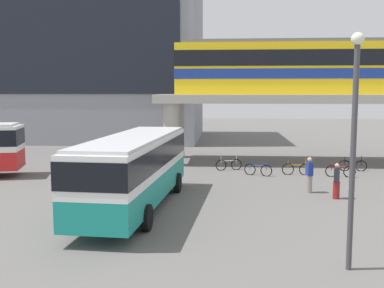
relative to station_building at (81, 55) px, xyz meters
The scene contains 13 objects.
ground_plane 25.95m from the station_building, 60.23° to the right, with size 120.00×120.00×0.00m, color #605E5B.
station_building is the anchor object (origin of this frame).
elevated_platform 30.38m from the station_building, 33.23° to the right, with size 28.28×5.63×4.93m.
train 30.13m from the station_building, 33.14° to the right, with size 25.79×2.96×3.84m.
bus_main 33.47m from the station_building, 68.53° to the right, with size 3.32×11.19×3.22m.
bicycle_black 32.51m from the station_building, 39.41° to the right, with size 1.79×0.18×1.04m.
bicycle_silver 27.26m from the station_building, 51.31° to the right, with size 1.73×0.58×1.04m.
bicycle_orange 30.91m from the station_building, 46.75° to the right, with size 1.79×0.10×1.04m.
bicycle_red 32.99m from the station_building, 44.08° to the right, with size 1.79×0.26×1.04m.
bicycle_blue 29.70m from the station_building, 50.85° to the right, with size 1.67×0.75×1.04m.
pedestrian_near_building 36.02m from the station_building, 52.72° to the right, with size 0.35×0.45×1.73m.
pedestrian_waiting_near_stop 34.40m from the station_building, 52.86° to the right, with size 0.34×0.45×1.82m.
lamp_post 41.97m from the station_building, 62.14° to the right, with size 0.36×0.36×6.74m.
Camera 1 is at (3.79, -18.72, 5.11)m, focal length 42.60 mm.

